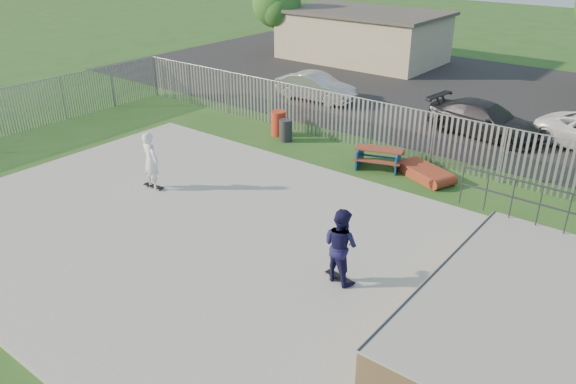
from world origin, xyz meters
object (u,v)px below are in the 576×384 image
Objects in this scene: trash_bin_grey at (286,130)px; skater_navy at (341,245)px; funbox at (424,173)px; car_dark at (485,120)px; car_silver at (316,87)px; picnic_table at (379,157)px; trash_bin_red at (279,123)px; skater_white at (151,161)px; tree_left at (277,3)px.

trash_bin_grey is 0.47× the size of skater_navy.
car_dark is (0.00, 5.56, 0.54)m from funbox.
car_silver is at bearing 114.03° from trash_bin_grey.
picnic_table is 7.90m from skater_navy.
picnic_table is 0.43× the size of car_dark.
trash_bin_red is 0.78m from trash_bin_grey.
car_dark reaches higher than picnic_table.
funbox is (1.78, 0.12, -0.18)m from picnic_table.
car_silver reaches higher than funbox.
skater_navy is (3.05, -7.25, 0.75)m from picnic_table.
skater_white reaches higher than funbox.
trash_bin_grey is at bearing -49.61° from tree_left.
skater_white is (10.93, -19.94, -2.29)m from tree_left.
tree_left reaches higher than trash_bin_grey.
car_dark is 0.96× the size of tree_left.
funbox is 9.46m from skater_white.
car_silver is at bearing 121.53° from picnic_table.
car_dark is 2.51× the size of skater_navy.
tree_left is at bearing 165.22° from funbox.
picnic_table is 20.87m from tree_left.
car_dark reaches higher than trash_bin_grey.
skater_navy reaches higher than car_silver.
trash_bin_grey reaches higher than funbox.
car_silver is (-6.94, 5.66, 0.34)m from picnic_table.
car_dark is at bearing 42.12° from trash_bin_grey.
skater_white is at bearing -112.28° from funbox.
skater_white is (0.30, -7.01, 0.60)m from trash_bin_red.
car_dark is 13.94m from skater_white.
car_dark reaches higher than funbox.
car_silver is at bearing -41.11° from tree_left.
trash_bin_red is 11.22m from skater_navy.
skater_white is at bearing -61.27° from tree_left.
tree_left is at bearing 129.44° from trash_bin_red.
picnic_table is 0.50× the size of car_silver.
funbox is 10.34m from car_silver.
picnic_table is 5.14m from trash_bin_red.
picnic_table is 2.00× the size of trash_bin_red.
skater_white is (-7.87, 0.66, 0.00)m from skater_navy.
trash_bin_grey is 6.14m from car_silver.
funbox is 6.22m from trash_bin_grey.
tree_left is 2.61× the size of skater_white.
car_silver is 0.85× the size of car_dark.
trash_bin_red is 5.55m from car_silver.
tree_left is at bearing 120.45° from picnic_table.
tree_left is (-11.31, 13.30, 2.96)m from trash_bin_grey.
skater_white reaches higher than trash_bin_red.
picnic_table reaches higher than funbox.
funbox is at bearing -125.04° from car_silver.
picnic_table is at bearing -0.66° from trash_bin_grey.
funbox is at bearing -15.41° from picnic_table.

